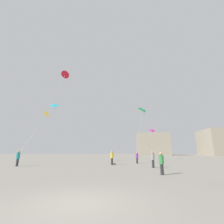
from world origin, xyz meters
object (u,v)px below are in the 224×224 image
(kite_crimson_diamond, at_px, (65,75))
(kite_magenta_diamond, at_px, (152,130))
(person_in_purple, at_px, (137,157))
(person_in_green, at_px, (161,162))
(building_left_hall, at_px, (152,144))
(kite_emerald_delta, at_px, (142,110))
(kite_cyan_delta, at_px, (54,106))
(kite_amber_diamond, at_px, (47,114))
(handbag_beside_flyer, at_px, (115,164))
(person_in_teal, at_px, (18,157))
(person_in_grey, at_px, (153,159))
(person_in_yellow, at_px, (112,157))

(kite_crimson_diamond, relative_size, kite_magenta_diamond, 0.62)
(person_in_purple, xyz_separation_m, kite_crimson_diamond, (-8.99, -7.35, 9.89))
(person_in_green, relative_size, building_left_hall, 0.09)
(kite_emerald_delta, relative_size, kite_cyan_delta, 1.00)
(kite_amber_diamond, xyz_separation_m, handbag_beside_flyer, (13.90, -7.59, -8.85))
(person_in_teal, distance_m, handbag_beside_flyer, 11.93)
(person_in_grey, relative_size, kite_crimson_diamond, 0.17)
(person_in_purple, bearing_deg, kite_amber_diamond, -47.88)
(person_in_teal, xyz_separation_m, kite_emerald_delta, (16.30, 9.96, 8.24))
(person_in_grey, relative_size, person_in_teal, 0.95)
(person_in_green, height_order, handbag_beside_flyer, person_in_green)
(person_in_grey, xyz_separation_m, person_in_purple, (-1.22, 6.47, -0.03))
(person_in_purple, relative_size, building_left_hall, 0.10)
(kite_crimson_diamond, height_order, handbag_beside_flyer, kite_crimson_diamond)
(kite_magenta_diamond, xyz_separation_m, kite_emerald_delta, (-3.53, -11.17, 2.34))
(person_in_purple, relative_size, kite_emerald_delta, 0.20)
(person_in_green, relative_size, kite_emerald_delta, 0.20)
(person_in_teal, bearing_deg, person_in_green, 17.89)
(kite_cyan_delta, bearing_deg, building_left_hall, 67.37)
(person_in_yellow, relative_size, person_in_teal, 1.00)
(kite_crimson_diamond, distance_m, handbag_beside_flyer, 13.04)
(person_in_purple, bearing_deg, person_in_teal, -10.59)
(person_in_yellow, distance_m, kite_cyan_delta, 13.71)
(person_in_yellow, distance_m, kite_amber_diamond, 17.50)
(kite_crimson_diamond, relative_size, kite_cyan_delta, 1.18)
(kite_amber_diamond, bearing_deg, person_in_purple, -15.98)
(person_in_teal, distance_m, kite_magenta_diamond, 29.57)
(person_in_grey, bearing_deg, person_in_yellow, 165.47)
(person_in_green, xyz_separation_m, person_in_teal, (-15.58, 6.22, 0.10))
(person_in_purple, height_order, kite_crimson_diamond, kite_crimson_diamond)
(person_in_yellow, xyz_separation_m, kite_crimson_diamond, (-5.48, -4.54, 9.81))
(person_in_grey, xyz_separation_m, kite_amber_diamond, (-18.28, 11.36, 8.01))
(person_in_teal, bearing_deg, person_in_purple, 60.96)
(person_in_yellow, height_order, kite_crimson_diamond, kite_crimson_diamond)
(kite_emerald_delta, bearing_deg, person_in_green, -92.55)
(person_in_green, xyz_separation_m, kite_amber_diamond, (-17.98, 16.83, 8.06))
(kite_emerald_delta, bearing_deg, person_in_teal, -148.58)
(person_in_yellow, height_order, person_in_teal, person_in_teal)
(kite_emerald_delta, distance_m, handbag_beside_flyer, 12.43)
(handbag_beside_flyer, bearing_deg, building_left_hall, 76.41)
(building_left_hall, height_order, handbag_beside_flyer, building_left_hall)
(person_in_teal, bearing_deg, kite_amber_diamond, 142.38)
(building_left_hall, bearing_deg, kite_amber_diamond, -116.44)
(kite_amber_diamond, relative_size, kite_emerald_delta, 1.34)
(person_in_teal, relative_size, kite_amber_diamond, 0.16)
(handbag_beside_flyer, bearing_deg, kite_magenta_diamond, 65.30)
(kite_amber_diamond, relative_size, building_left_hall, 0.65)
(kite_crimson_diamond, distance_m, kite_emerald_delta, 15.80)
(person_in_green, distance_m, kite_crimson_diamond, 14.75)
(kite_amber_diamond, bearing_deg, kite_cyan_delta, -51.90)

